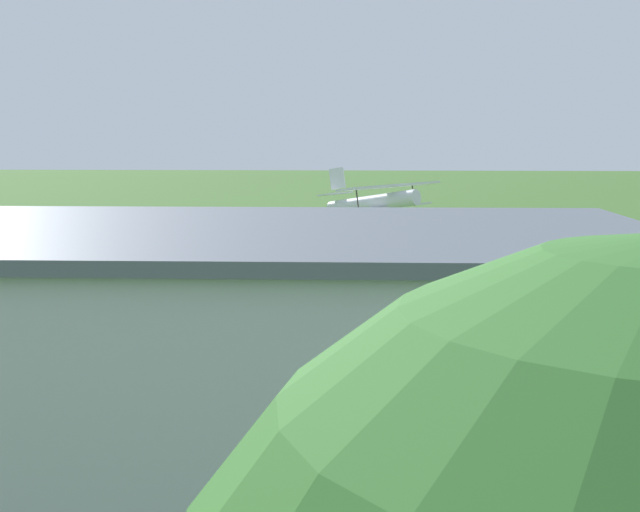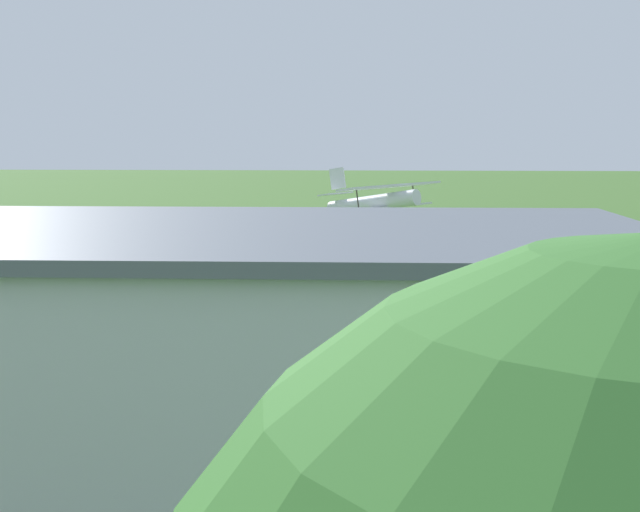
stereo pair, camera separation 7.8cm
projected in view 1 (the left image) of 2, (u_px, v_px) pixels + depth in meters
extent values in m
plane|color=#3D6628|center=(258.00, 279.00, 63.57)|extent=(400.00, 400.00, 0.00)
cube|color=silver|center=(133.00, 368.00, 24.97)|extent=(28.31, 13.27, 7.27)
cube|color=slate|center=(130.00, 233.00, 24.47)|extent=(28.91, 13.88, 0.35)
cube|color=#384251|center=(181.00, 339.00, 31.52)|extent=(9.86, 0.27, 5.96)
cylinder|color=silver|center=(372.00, 203.00, 54.86)|extent=(5.87, 4.58, 1.98)
cone|color=black|center=(421.00, 216.00, 52.74)|extent=(1.05, 1.02, 0.78)
cube|color=silver|center=(382.00, 208.00, 54.43)|extent=(6.42, 8.28, 0.32)
cube|color=silver|center=(391.00, 186.00, 53.87)|extent=(6.42, 8.28, 0.32)
cube|color=silver|center=(337.00, 178.00, 56.36)|extent=(1.11, 0.83, 1.46)
cube|color=silver|center=(335.00, 194.00, 56.59)|extent=(2.24, 2.64, 0.22)
cylinder|color=black|center=(369.00, 226.00, 54.03)|extent=(0.60, 0.49, 0.64)
cylinder|color=black|center=(387.00, 224.00, 55.49)|extent=(0.60, 0.49, 0.64)
cylinder|color=#332D28|center=(357.00, 200.00, 51.86)|extent=(0.30, 0.24, 1.44)
cylinder|color=#332D28|center=(413.00, 195.00, 56.44)|extent=(0.30, 0.24, 1.44)
cylinder|color=#3F3F47|center=(489.00, 355.00, 39.84)|extent=(0.43, 0.43, 0.81)
cylinder|color=#33723F|center=(489.00, 340.00, 39.75)|extent=(0.51, 0.51, 0.58)
sphere|color=beige|center=(490.00, 331.00, 39.69)|extent=(0.22, 0.22, 0.22)
cylinder|color=orange|center=(102.00, 352.00, 40.20)|extent=(0.42, 0.42, 0.88)
cylinder|color=#72338C|center=(102.00, 336.00, 40.10)|extent=(0.50, 0.50, 0.62)
sphere|color=brown|center=(101.00, 326.00, 40.05)|extent=(0.24, 0.24, 0.24)
cylinder|color=orange|center=(438.00, 344.00, 41.99)|extent=(0.33, 0.33, 0.79)
cylinder|color=#33723F|center=(438.00, 330.00, 41.90)|extent=(0.39, 0.39, 0.56)
sphere|color=#D8AD84|center=(438.00, 322.00, 41.85)|extent=(0.21, 0.21, 0.21)
cylinder|color=#72338C|center=(287.00, 342.00, 42.17)|extent=(0.45, 0.45, 0.84)
cylinder|color=beige|center=(287.00, 328.00, 42.07)|extent=(0.54, 0.54, 0.59)
sphere|color=brown|center=(287.00, 319.00, 42.02)|extent=(0.23, 0.23, 0.23)
cylinder|color=navy|center=(480.00, 366.00, 37.84)|extent=(0.44, 0.44, 0.83)
cylinder|color=#B23333|center=(480.00, 350.00, 37.74)|extent=(0.53, 0.53, 0.59)
sphere|color=beige|center=(481.00, 340.00, 37.69)|extent=(0.22, 0.22, 0.22)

